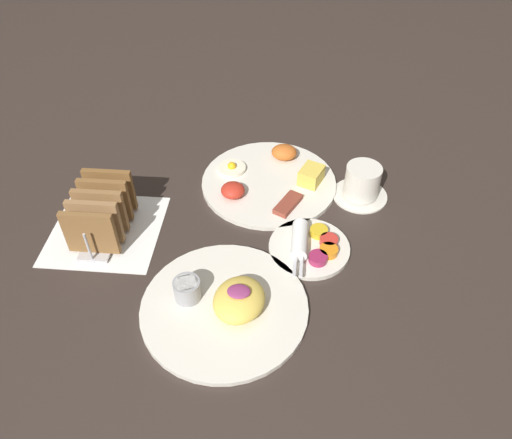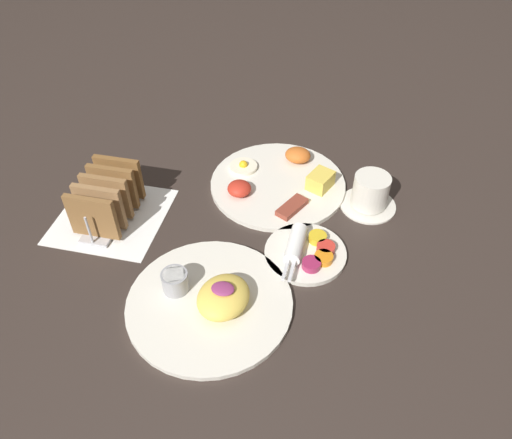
{
  "view_description": "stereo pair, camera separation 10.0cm",
  "coord_description": "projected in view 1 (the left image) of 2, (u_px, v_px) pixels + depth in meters",
  "views": [
    {
      "loc": [
        0.14,
        -0.69,
        0.72
      ],
      "look_at": [
        0.08,
        0.04,
        0.03
      ],
      "focal_mm": 35.0,
      "sensor_mm": 36.0,
      "label": 1
    },
    {
      "loc": [
        0.24,
        -0.67,
        0.72
      ],
      "look_at": [
        0.08,
        0.04,
        0.03
      ],
      "focal_mm": 35.0,
      "sensor_mm": 36.0,
      "label": 2
    }
  ],
  "objects": [
    {
      "name": "ground_plane",
      "position": [
        214.0,
        240.0,
        1.0
      ],
      "size": [
        3.0,
        3.0,
        0.0
      ],
      "primitive_type": "plane",
      "color": "#332823"
    },
    {
      "name": "napkin_flat",
      "position": [
        106.0,
        230.0,
        1.02
      ],
      "size": [
        0.22,
        0.22,
        0.0
      ],
      "color": "white",
      "rests_on": "ground_plane"
    },
    {
      "name": "plate_breakfast",
      "position": [
        270.0,
        180.0,
        1.13
      ],
      "size": [
        0.3,
        0.3,
        0.05
      ],
      "color": "silver",
      "rests_on": "ground_plane"
    },
    {
      "name": "plate_condiments",
      "position": [
        310.0,
        246.0,
        0.98
      ],
      "size": [
        0.16,
        0.17,
        0.04
      ],
      "color": "silver",
      "rests_on": "ground_plane"
    },
    {
      "name": "plate_foreground",
      "position": [
        226.0,
        304.0,
        0.87
      ],
      "size": [
        0.3,
        0.3,
        0.06
      ],
      "color": "silver",
      "rests_on": "ground_plane"
    },
    {
      "name": "toast_rack",
      "position": [
        101.0,
        212.0,
        0.99
      ],
      "size": [
        0.1,
        0.18,
        0.1
      ],
      "color": "#B7B7BC",
      "rests_on": "ground_plane"
    },
    {
      "name": "coffee_cup",
      "position": [
        362.0,
        183.0,
        1.08
      ],
      "size": [
        0.12,
        0.12,
        0.08
      ],
      "color": "silver",
      "rests_on": "ground_plane"
    },
    {
      "name": "teaspoon",
      "position": [
        280.0,
        304.0,
        0.88
      ],
      "size": [
        0.02,
        0.13,
        0.01
      ],
      "color": "silver",
      "rests_on": "ground_plane"
    }
  ]
}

